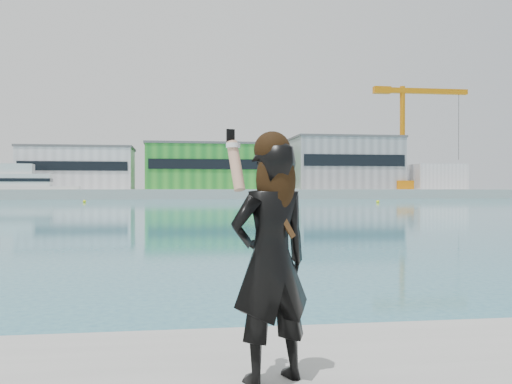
{
  "coord_description": "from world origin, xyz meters",
  "views": [
    {
      "loc": [
        -1.08,
        -4.43,
        2.13
      ],
      "look_at": [
        -0.41,
        0.14,
        2.11
      ],
      "focal_mm": 40.0,
      "sensor_mm": 36.0,
      "label": 1
    }
  ],
  "objects_px": {
    "buoy_near": "(378,203)",
    "buoy_far": "(84,203)",
    "dock_crane": "(407,133)",
    "woman": "(271,254)",
    "motor_yacht": "(25,186)"
  },
  "relations": [
    {
      "from": "dock_crane",
      "to": "motor_yacht",
      "type": "relative_size",
      "value": 1.19
    },
    {
      "from": "buoy_far",
      "to": "dock_crane",
      "type": "bearing_deg",
      "value": 27.87
    },
    {
      "from": "buoy_near",
      "to": "woman",
      "type": "height_order",
      "value": "woman"
    },
    {
      "from": "dock_crane",
      "to": "motor_yacht",
      "type": "distance_m",
      "value": 84.59
    },
    {
      "from": "motor_yacht",
      "to": "buoy_near",
      "type": "height_order",
      "value": "motor_yacht"
    },
    {
      "from": "motor_yacht",
      "to": "woman",
      "type": "bearing_deg",
      "value": -79.58
    },
    {
      "from": "dock_crane",
      "to": "buoy_far",
      "type": "distance_m",
      "value": 78.08
    },
    {
      "from": "motor_yacht",
      "to": "dock_crane",
      "type": "bearing_deg",
      "value": 1.6
    },
    {
      "from": "dock_crane",
      "to": "woman",
      "type": "height_order",
      "value": "dock_crane"
    },
    {
      "from": "buoy_near",
      "to": "buoy_far",
      "type": "relative_size",
      "value": 1.0
    },
    {
      "from": "buoy_near",
      "to": "buoy_far",
      "type": "height_order",
      "value": "same"
    },
    {
      "from": "woman",
      "to": "motor_yacht",
      "type": "bearing_deg",
      "value": -96.21
    },
    {
      "from": "dock_crane",
      "to": "woman",
      "type": "relative_size",
      "value": 13.72
    },
    {
      "from": "motor_yacht",
      "to": "woman",
      "type": "distance_m",
      "value": 118.0
    },
    {
      "from": "dock_crane",
      "to": "motor_yacht",
      "type": "bearing_deg",
      "value": -174.28
    }
  ]
}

